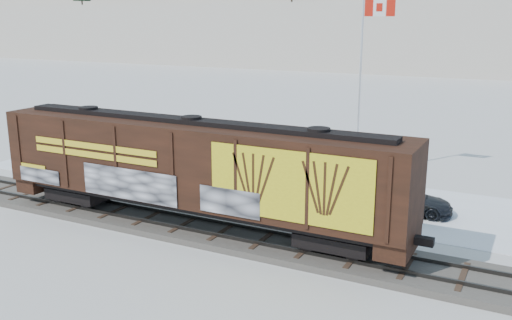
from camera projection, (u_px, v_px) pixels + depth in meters
The scene contains 8 objects.
ground at pixel (224, 237), 25.10m from camera, with size 500.00×500.00×0.00m, color white.
rail_track at pixel (224, 233), 25.06m from camera, with size 50.00×3.40×0.43m.
parking_strip at pixel (292, 191), 31.56m from camera, with size 40.00×8.00×0.03m, color white.
hopper_railcar at pixel (193, 166), 25.03m from camera, with size 19.51×3.06×4.71m.
flagpole at pixel (360, 112), 34.13m from camera, with size 2.30×0.90×10.64m.
car_silver at pixel (137, 161), 35.28m from camera, with size 1.63×4.05×1.38m, color silver.
car_white at pixel (354, 192), 28.77m from camera, with size 1.65×4.74×1.56m, color silver.
car_dark at pixel (406, 199), 28.03m from camera, with size 1.82×4.48×1.30m, color black.
Camera 1 is at (12.01, -20.28, 9.37)m, focal length 40.00 mm.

